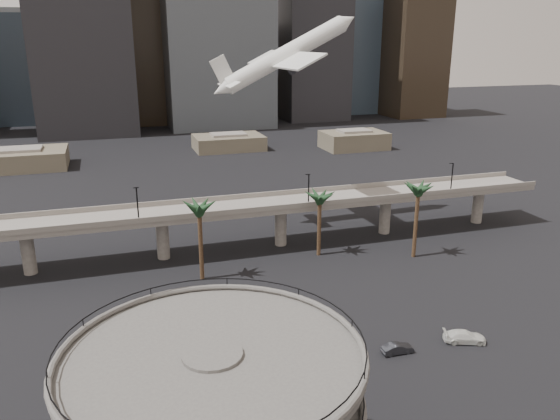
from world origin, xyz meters
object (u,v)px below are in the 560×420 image
object	(u,v)px
overpass	(223,213)
car_b	(397,348)
car_c	(465,337)
airborne_jet	(285,56)
car_a	(333,332)

from	to	relation	value
overpass	car_b	xyz separation A→B (m)	(13.39, -40.33, -6.67)
car_c	overpass	bearing A→B (deg)	50.13
airborne_jet	car_c	bearing A→B (deg)	-85.51
airborne_jet	car_c	size ratio (longest dim) A/B	5.71
car_b	car_c	world-z (taller)	car_c
airborne_jet	car_c	world-z (taller)	airborne_jet
car_a	car_c	world-z (taller)	car_a
car_b	car_c	xyz separation A→B (m)	(9.60, -0.31, 0.11)
car_b	car_a	bearing A→B (deg)	47.07
car_a	car_c	bearing A→B (deg)	-111.29
overpass	car_c	bearing A→B (deg)	-60.51
overpass	car_a	distance (m)	35.68
overpass	car_c	xyz separation A→B (m)	(22.98, -40.64, -6.55)
car_a	car_b	xyz separation A→B (m)	(6.14, -6.01, -0.14)
car_a	overpass	bearing A→B (deg)	12.51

